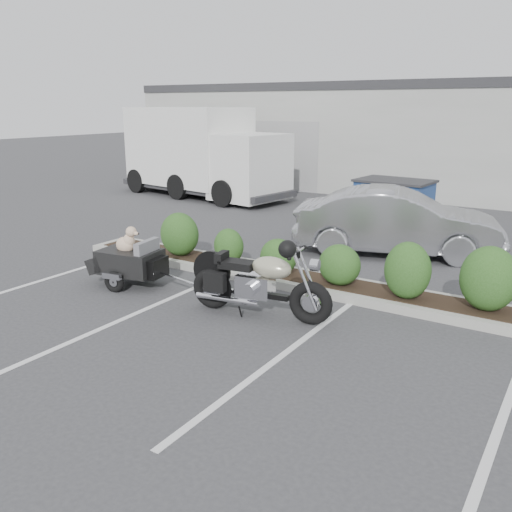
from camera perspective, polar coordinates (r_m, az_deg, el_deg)
The scene contains 8 objects.
ground at distance 8.28m, azimuth -2.58°, elevation -7.06°, with size 90.00×90.00×0.00m, color #38383A.
planter_kerb at distance 9.62m, azimuth 9.94°, elevation -3.52°, with size 12.00×1.00×0.15m, color #9E9E93.
building at distance 23.68m, azimuth 22.22°, elevation 11.62°, with size 26.00×10.00×4.00m, color #9EA099.
motorcycle at distance 8.35m, azimuth 0.28°, elevation -2.89°, with size 2.34×0.91×1.35m.
pet_trailer at distance 10.09m, azimuth -13.18°, elevation -0.44°, with size 1.89×1.07×1.12m.
sedan at distance 12.23m, azimuth 14.64°, elevation 3.48°, with size 1.53×4.39×1.45m, color #A3A3AA.
dumpster at distance 15.11m, azimuth 14.27°, elevation 5.44°, with size 2.04×1.48×1.27m.
delivery_truck at distance 19.67m, azimuth -5.64°, elevation 10.60°, with size 7.04×3.24×3.11m.
Camera 1 is at (4.41, -6.23, 3.19)m, focal length 38.00 mm.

